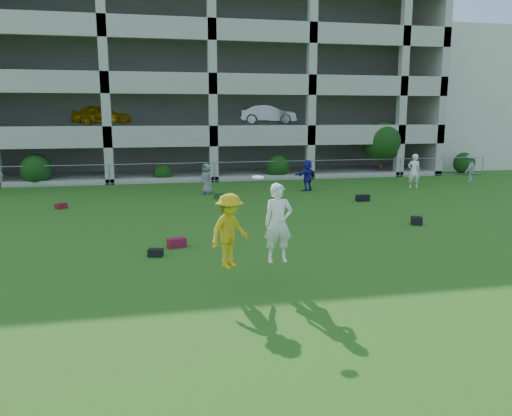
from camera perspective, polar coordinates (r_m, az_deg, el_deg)
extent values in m
plane|color=#235114|center=(11.65, 7.25, -9.32)|extent=(100.00, 100.00, 0.00)
cube|color=beige|center=(46.70, 23.36, 11.10)|extent=(16.00, 14.00, 10.00)
imported|color=slate|center=(25.19, -5.65, 3.34)|extent=(0.85, 0.90, 1.54)
imported|color=navy|center=(26.32, 5.88, 3.74)|extent=(1.53, 1.21, 1.62)
imported|color=white|center=(28.36, 17.59, 4.04)|extent=(0.75, 0.56, 1.87)
imported|color=gray|center=(31.92, 23.25, 4.19)|extent=(1.24, 1.12, 1.67)
cube|color=maroon|center=(15.30, -9.06, -3.95)|extent=(0.61, 0.42, 0.28)
cube|color=black|center=(14.45, -11.40, -5.02)|extent=(0.46, 0.36, 0.22)
cube|color=black|center=(19.07, 17.88, -1.39)|extent=(0.44, 0.44, 0.30)
cube|color=black|center=(23.57, 12.10, 1.12)|extent=(0.62, 0.33, 0.30)
cube|color=#55140E|center=(22.80, -21.39, 0.22)|extent=(0.52, 0.51, 0.24)
cube|color=#173914|center=(23.81, -4.19, 1.37)|extent=(0.57, 0.44, 0.25)
imported|color=gold|center=(11.48, -3.03, -2.62)|extent=(1.28, 1.19, 1.73)
imported|color=white|center=(11.71, 2.55, -1.73)|extent=(0.69, 0.45, 1.87)
cylinder|color=white|center=(11.23, 0.23, 3.52)|extent=(0.27, 0.27, 0.06)
cube|color=#9E998C|center=(43.28, -7.25, 13.29)|extent=(30.00, 0.50, 12.00)
cube|color=#9E998C|center=(40.78, 15.36, 13.17)|extent=(0.50, 14.00, 12.00)
cube|color=#9E998C|center=(36.71, -6.15, 4.65)|extent=(30.00, 14.00, 0.30)
cube|color=#9E998C|center=(36.52, -6.24, 9.34)|extent=(30.00, 14.00, 0.30)
cube|color=#9E998C|center=(36.58, -6.34, 14.04)|extent=(30.00, 14.00, 0.30)
cube|color=#9E998C|center=(36.88, -6.44, 18.70)|extent=(30.00, 14.00, 0.30)
cube|color=#9E998C|center=(29.74, -4.88, 7.91)|extent=(30.00, 0.30, 0.90)
cube|color=#9E998C|center=(29.74, -4.97, 13.69)|extent=(30.00, 0.30, 0.90)
cube|color=#9E998C|center=(30.05, -5.07, 19.41)|extent=(30.00, 0.30, 0.90)
cube|color=#9E998C|center=(29.74, -16.93, 14.15)|extent=(0.50, 0.50, 12.00)
cube|color=#9E998C|center=(29.87, -5.01, 14.55)|extent=(0.50, 0.50, 12.00)
cube|color=#9E998C|center=(31.18, 6.36, 14.36)|extent=(0.50, 0.50, 12.00)
cube|color=#9E998C|center=(33.53, 16.44, 13.74)|extent=(0.50, 0.50, 12.00)
cube|color=#605E59|center=(38.55, -6.64, 13.64)|extent=(29.00, 9.00, 11.60)
imported|color=#F8B60D|center=(34.45, -17.12, 10.21)|extent=(3.99, 1.88, 1.32)
imported|color=#ADAEB4|center=(35.26, 1.31, 10.67)|extent=(4.06, 1.57, 1.32)
cylinder|color=gray|center=(29.61, -16.40, 3.72)|extent=(0.06, 0.06, 1.20)
cylinder|color=gray|center=(29.75, -4.78, 4.15)|extent=(0.06, 0.06, 1.20)
cylinder|color=gray|center=(31.06, 6.30, 4.39)|extent=(0.06, 0.06, 1.20)
cylinder|color=gray|center=(33.42, 16.15, 4.48)|extent=(0.06, 0.06, 1.20)
cylinder|color=gray|center=(36.61, 24.50, 4.45)|extent=(0.06, 0.06, 1.20)
cylinder|color=gray|center=(29.69, -4.80, 5.20)|extent=(36.00, 0.04, 0.04)
cylinder|color=gray|center=(29.81, -4.77, 3.15)|extent=(36.00, 0.04, 0.04)
sphere|color=#163D11|center=(30.75, -23.81, 4.01)|extent=(1.76, 1.76, 1.76)
sphere|color=#163D11|center=(30.13, -10.61, 3.99)|extent=(1.10, 1.10, 1.10)
sphere|color=#163D11|center=(31.06, 2.44, 4.76)|extent=(1.54, 1.54, 1.54)
cylinder|color=#382314|center=(33.64, 14.04, 5.27)|extent=(0.16, 0.16, 1.96)
sphere|color=#163D11|center=(33.55, 14.14, 7.41)|extent=(2.52, 2.52, 2.52)
sphere|color=#163D11|center=(36.51, 22.69, 4.75)|extent=(1.43, 1.43, 1.43)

